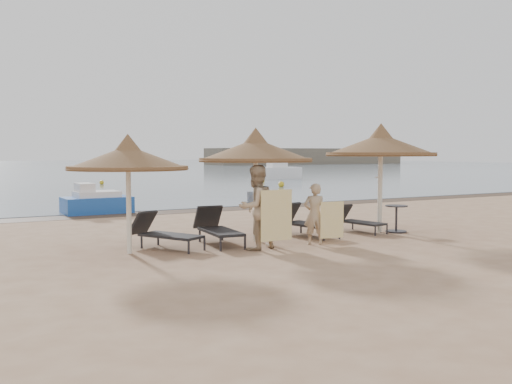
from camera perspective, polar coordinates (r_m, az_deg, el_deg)
ground at (r=13.23m, az=2.42°, el=-5.90°), size 160.00×160.00×0.00m
wet_sand_strip at (r=21.73m, az=-10.60°, el=-2.06°), size 200.00×1.60×0.01m
palapa_left at (r=12.99m, az=-12.68°, el=3.30°), size 2.71×2.71×2.69m
palapa_center at (r=14.47m, az=-0.04°, el=4.14°), size 2.93×2.93×2.90m
palapa_right at (r=16.49m, az=12.37°, el=4.57°), size 3.12×3.12×3.09m
lounger_far_left at (r=13.72m, az=-9.33°, el=-3.97°), size 1.46×1.98×0.86m
lounger_near_left at (r=14.24m, az=-3.94°, el=-3.54°), size 0.85×2.08×0.91m
lounger_near_right at (r=15.61m, az=4.79°, el=-2.94°), size 0.97×2.03×0.87m
lounger_far_right at (r=16.61m, az=9.99°, el=-2.76°), size 0.83×1.74×0.75m
side_table at (r=16.71m, az=13.85°, el=-2.69°), size 0.63×0.63×0.77m
person_left at (r=13.26m, az=-0.01°, el=-0.87°), size 1.19×0.92×2.30m
person_right at (r=14.06m, az=5.88°, el=-1.72°), size 0.95×0.79×1.76m
towel_left at (r=13.16m, az=2.07°, el=-2.35°), size 0.85×0.04×1.19m
towel_right at (r=14.09m, az=7.62°, el=-2.78°), size 0.64×0.10×0.90m
bag_patterned at (r=14.67m, az=-0.38°, el=-0.60°), size 0.27×0.12×0.33m
bag_dark at (r=14.38m, az=0.27°, el=-1.06°), size 0.22×0.13×0.30m
pedal_boat at (r=22.08m, az=-15.71°, el=-0.96°), size 2.48×1.51×1.14m
buoy_mid at (r=41.28m, az=-15.18°, el=0.92°), size 0.32×0.32×0.32m
buoy_right at (r=36.87m, az=2.54°, el=0.77°), size 0.39×0.39×0.39m
buoy_extra at (r=42.18m, az=0.66°, el=1.14°), size 0.33×0.33×0.33m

